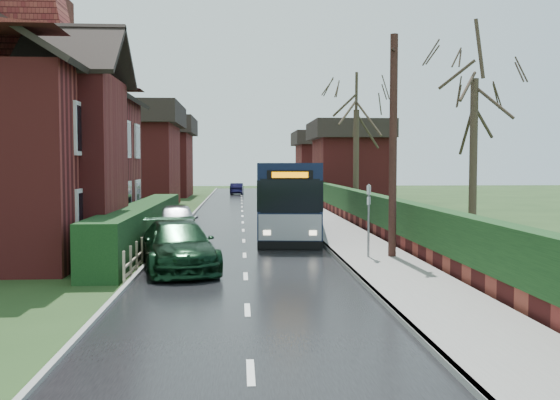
{
  "coord_description": "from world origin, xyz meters",
  "views": [
    {
      "loc": [
        -0.15,
        -19.19,
        3.15
      ],
      "look_at": [
        1.34,
        3.93,
        1.8
      ],
      "focal_mm": 40.0,
      "sensor_mm": 36.0,
      "label": 1
    }
  ],
  "objects": [
    {
      "name": "tree_right_far",
      "position": [
        6.71,
        17.29,
        6.74
      ],
      "size": [
        4.67,
        4.67,
        9.02
      ],
      "color": "#362B20",
      "rests_on": "ground"
    },
    {
      "name": "kerb_left",
      "position": [
        -3.05,
        10.0,
        0.05
      ],
      "size": [
        0.12,
        100.0,
        0.1
      ],
      "primitive_type": "cube",
      "color": "gray",
      "rests_on": "ground"
    },
    {
      "name": "pavement",
      "position": [
        4.25,
        10.0,
        0.07
      ],
      "size": [
        2.5,
        100.0,
        0.14
      ],
      "primitive_type": "cube",
      "color": "slate",
      "rests_on": "ground"
    },
    {
      "name": "car_silver",
      "position": [
        -2.8,
        6.73,
        0.75
      ],
      "size": [
        2.37,
        4.61,
        1.5
      ],
      "primitive_type": "imported",
      "rotation": [
        0.0,
        0.0,
        0.14
      ],
      "color": "#A6A8AB",
      "rests_on": "ground"
    },
    {
      "name": "bus",
      "position": [
        2.2,
        8.25,
        1.58
      ],
      "size": [
        3.48,
        10.66,
        3.18
      ],
      "rotation": [
        0.0,
        0.0,
        -0.11
      ],
      "color": "black",
      "rests_on": "ground"
    },
    {
      "name": "front_hedge",
      "position": [
        -3.9,
        5.0,
        0.8
      ],
      "size": [
        1.2,
        16.0,
        1.6
      ],
      "primitive_type": "cube",
      "color": "black",
      "rests_on": "ground"
    },
    {
      "name": "road",
      "position": [
        0.0,
        10.0,
        0.01
      ],
      "size": [
        6.0,
        100.0,
        0.02
      ],
      "primitive_type": "cube",
      "color": "black",
      "rests_on": "ground"
    },
    {
      "name": "right_wall_hedge",
      "position": [
        5.8,
        10.0,
        1.02
      ],
      "size": [
        0.6,
        50.0,
        1.8
      ],
      "color": "maroon",
      "rests_on": "ground"
    },
    {
      "name": "tree_right_near",
      "position": [
        9.0,
        4.75,
        6.9
      ],
      "size": [
        4.28,
        4.28,
        9.24
      ],
      "color": "#362920",
      "rests_on": "ground"
    },
    {
      "name": "bus_stop_sign",
      "position": [
        4.0,
        0.64,
        1.64
      ],
      "size": [
        0.2,
        0.36,
        2.49
      ],
      "rotation": [
        0.0,
        0.0,
        -0.43
      ],
      "color": "slate",
      "rests_on": "ground"
    },
    {
      "name": "car_distant",
      "position": [
        -0.44,
        44.52,
        0.59
      ],
      "size": [
        1.43,
        3.65,
        1.18
      ],
      "primitive_type": "imported",
      "rotation": [
        0.0,
        0.0,
        3.09
      ],
      "color": "black",
      "rests_on": "ground"
    },
    {
      "name": "car_green",
      "position": [
        -2.0,
        -0.65,
        0.72
      ],
      "size": [
        3.05,
        5.27,
        1.44
      ],
      "primitive_type": "imported",
      "rotation": [
        0.0,
        0.0,
        0.22
      ],
      "color": "black",
      "rests_on": "ground"
    },
    {
      "name": "telegraph_pole",
      "position": [
        4.8,
        0.72,
        3.69
      ],
      "size": [
        0.45,
        0.89,
        7.3
      ],
      "rotation": [
        0.0,
        0.0,
        -0.41
      ],
      "color": "black",
      "rests_on": "ground"
    },
    {
      "name": "brick_house",
      "position": [
        -8.73,
        4.78,
        4.38
      ],
      "size": [
        9.3,
        14.6,
        10.3
      ],
      "color": "maroon",
      "rests_on": "ground"
    },
    {
      "name": "picket_fence",
      "position": [
        -3.15,
        5.0,
        0.45
      ],
      "size": [
        0.1,
        16.0,
        0.9
      ],
      "primitive_type": null,
      "color": "tan",
      "rests_on": "ground"
    },
    {
      "name": "ground",
      "position": [
        0.0,
        0.0,
        0.0
      ],
      "size": [
        140.0,
        140.0,
        0.0
      ],
      "primitive_type": "plane",
      "color": "#2B481F",
      "rests_on": "ground"
    },
    {
      "name": "tree_house_side",
      "position": [
        -10.54,
        10.0,
        7.66
      ],
      "size": [
        4.51,
        4.51,
        10.25
      ],
      "color": "#3D2F24",
      "rests_on": "ground"
    },
    {
      "name": "kerb_right",
      "position": [
        3.05,
        10.0,
        0.07
      ],
      "size": [
        0.12,
        100.0,
        0.14
      ],
      "primitive_type": "cube",
      "color": "gray",
      "rests_on": "ground"
    }
  ]
}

